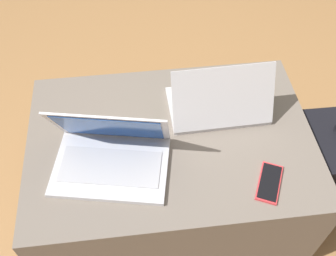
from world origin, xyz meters
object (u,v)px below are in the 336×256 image
Objects in this scene: cell_phone at (269,183)px; backpack at (323,170)px; laptop_near at (111,153)px; laptop_far at (219,103)px.

cell_phone is 0.44m from backpack.
cell_phone is at bearing -4.48° from laptop_near.
cell_phone is at bearing 118.33° from backpack.
laptop_far reaches higher than cell_phone.
backpack is (0.43, -0.16, -0.29)m from laptop_far.
laptop_near is 1.16× the size of laptop_far.
laptop_far is 2.22× the size of cell_phone.
laptop_far is at bearing 35.95° from laptop_near.
backpack is at bearing 13.18° from laptop_near.
laptop_near reaches higher than cell_phone.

